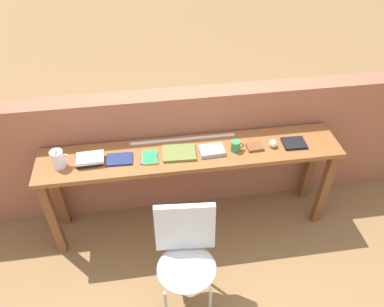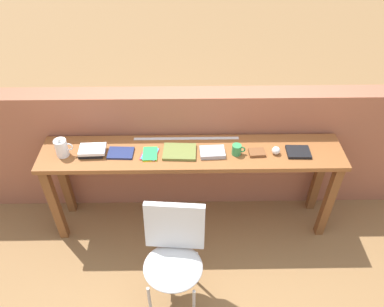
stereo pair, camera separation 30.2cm
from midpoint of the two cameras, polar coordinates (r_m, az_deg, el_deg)
name	(u,v)px [view 1 (the left image)]	position (r m, az deg, el deg)	size (l,w,h in m)	color
ground_plane	(196,246)	(3.52, -1.91, -13.99)	(40.00, 40.00, 0.00)	olive
brick_wall_back	(186,150)	(3.50, -3.40, 0.49)	(6.00, 0.20, 1.23)	#9E5B42
sideboard	(191,164)	(3.16, -2.86, -1.73)	(2.50, 0.44, 0.88)	brown
chair_white_moulded	(186,254)	(2.83, -4.07, -15.25)	(0.48, 0.49, 0.89)	silver
pitcher_white	(58,159)	(3.11, -22.39, -0.90)	(0.14, 0.10, 0.18)	white
book_stack_leftmost	(90,159)	(3.10, -18.04, -0.95)	(0.22, 0.16, 0.06)	black
magazine_cycling	(120,159)	(3.07, -13.76, -0.98)	(0.21, 0.15, 0.02)	navy
pamphlet_pile_colourful	(150,158)	(3.03, -9.32, -0.73)	(0.15, 0.18, 0.01)	yellow
book_open_centre	(179,153)	(3.04, -4.81, -0.02)	(0.27, 0.20, 0.02)	olive
book_grey_hardcover	(212,150)	(3.04, 0.20, 0.34)	(0.20, 0.14, 0.04)	#9E9EA3
mug	(236,146)	(3.05, 3.89, 1.05)	(0.11, 0.08, 0.09)	#338C4C
leather_journal_brown	(255,147)	(3.11, 6.84, 0.86)	(0.13, 0.10, 0.02)	brown
sports_ball_small	(273,144)	(3.13, 9.59, 1.39)	(0.07, 0.07, 0.07)	silver
book_repair_rightmost	(294,143)	(3.21, 12.73, 1.43)	(0.19, 0.15, 0.02)	black
ruler_metal_back_edge	(183,139)	(3.19, -4.07, 2.10)	(0.90, 0.03, 0.00)	silver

